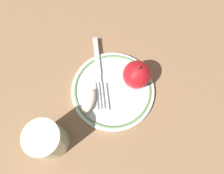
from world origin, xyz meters
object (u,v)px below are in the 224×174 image
at_px(apple_red_whole, 136,74).
at_px(apple_slice_front, 89,101).
at_px(drinking_glass, 48,140).
at_px(fork, 98,69).
at_px(plate, 112,91).

height_order(apple_red_whole, apple_slice_front, apple_red_whole).
bearing_deg(apple_red_whole, drinking_glass, 96.41).
relative_size(apple_slice_front, fork, 0.34).
xyz_separation_m(apple_red_whole, drinking_glass, (-0.03, 0.24, 0.00)).
xyz_separation_m(plate, apple_slice_front, (0.00, 0.06, 0.02)).
xyz_separation_m(plate, fork, (0.06, 0.00, 0.01)).
xyz_separation_m(fork, drinking_glass, (-0.10, 0.18, 0.04)).
bearing_deg(drinking_glass, apple_slice_front, -73.23).
bearing_deg(plate, fork, 0.85).
relative_size(fork, drinking_glass, 1.82).
distance_m(apple_red_whole, fork, 0.10).
relative_size(apple_red_whole, drinking_glass, 0.74).
distance_m(plate, fork, 0.06).
bearing_deg(plate, apple_red_whole, -95.62).
height_order(plate, drinking_glass, drinking_glass).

